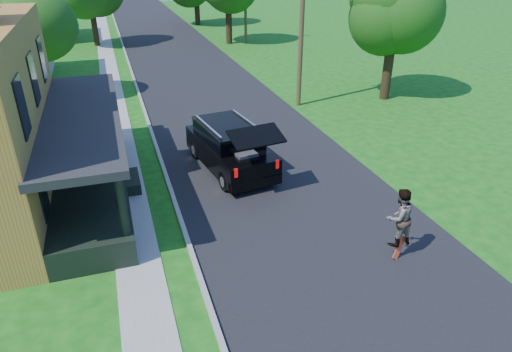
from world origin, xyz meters
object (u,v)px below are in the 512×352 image
object	(u,v)px
utility_pole_near	(302,14)
skateboarder	(399,217)
tree_right_near	(395,5)
black_suv	(230,147)

from	to	relation	value
utility_pole_near	skateboarder	bearing A→B (deg)	-84.86
tree_right_near	utility_pole_near	xyz separation A→B (m)	(-5.38, 0.37, -0.28)
tree_right_near	black_suv	bearing A→B (deg)	-150.09
tree_right_near	skateboarder	bearing A→B (deg)	-120.99
black_suv	tree_right_near	size ratio (longest dim) A/B	0.71
black_suv	utility_pole_near	bearing A→B (deg)	41.09
skateboarder	utility_pole_near	bearing A→B (deg)	-106.45
black_suv	skateboarder	xyz separation A→B (m)	(3.06, -7.20, 0.37)
black_suv	utility_pole_near	world-z (taller)	utility_pole_near
black_suv	tree_right_near	bearing A→B (deg)	21.71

